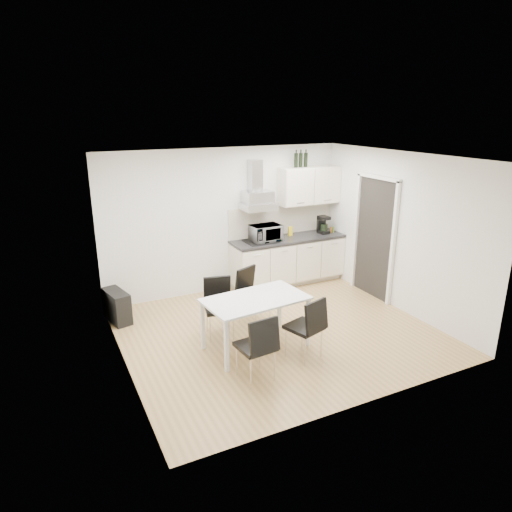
{
  "coord_description": "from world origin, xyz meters",
  "views": [
    {
      "loc": [
        -3.05,
        -5.46,
        3.21
      ],
      "look_at": [
        -0.15,
        0.44,
        1.1
      ],
      "focal_mm": 32.0,
      "sensor_mm": 36.0,
      "label": 1
    }
  ],
  "objects": [
    {
      "name": "dining_table",
      "position": [
        -0.51,
        -0.28,
        0.67
      ],
      "size": [
        1.47,
        0.93,
        0.75
      ],
      "rotation": [
        0.0,
        0.0,
        0.1
      ],
      "color": "white",
      "rests_on": "ground"
    },
    {
      "name": "chair_far_left",
      "position": [
        -0.83,
        0.25,
        0.44
      ],
      "size": [
        0.54,
        0.58,
        0.88
      ],
      "primitive_type": null,
      "rotation": [
        0.0,
        0.0,
        2.92
      ],
      "color": "black",
      "rests_on": "ground"
    },
    {
      "name": "guitar_amp",
      "position": [
        -2.1,
        1.45,
        0.25
      ],
      "size": [
        0.38,
        0.64,
        0.5
      ],
      "rotation": [
        0.0,
        0.0,
        0.22
      ],
      "color": "black",
      "rests_on": "ground"
    },
    {
      "name": "floor_speaker",
      "position": [
        -0.21,
        1.9,
        0.13
      ],
      "size": [
        0.2,
        0.18,
        0.26
      ],
      "primitive_type": "cube",
      "rotation": [
        0.0,
        0.0,
        0.33
      ],
      "color": "black",
      "rests_on": "ground"
    },
    {
      "name": "ceiling",
      "position": [
        0.0,
        0.0,
        2.6
      ],
      "size": [
        4.5,
        4.5,
        0.0
      ],
      "primitive_type": "plane",
      "color": "white",
      "rests_on": "wall_back"
    },
    {
      "name": "chair_near_right",
      "position": [
        -0.05,
        -0.81,
        0.44
      ],
      "size": [
        0.57,
        0.61,
        0.88
      ],
      "primitive_type": null,
      "rotation": [
        0.0,
        0.0,
        0.31
      ],
      "color": "black",
      "rests_on": "ground"
    },
    {
      "name": "chair_near_left",
      "position": [
        -0.86,
        -0.99,
        0.44
      ],
      "size": [
        0.49,
        0.54,
        0.88
      ],
      "primitive_type": null,
      "rotation": [
        0.0,
        0.0,
        0.1
      ],
      "color": "black",
      "rests_on": "ground"
    },
    {
      "name": "doorway",
      "position": [
        2.21,
        0.55,
        1.05
      ],
      "size": [
        0.08,
        1.04,
        2.1
      ],
      "primitive_type": "cube",
      "color": "white",
      "rests_on": "ground"
    },
    {
      "name": "wall_right",
      "position": [
        2.25,
        0.0,
        1.3
      ],
      "size": [
        0.1,
        4.0,
        2.6
      ],
      "primitive_type": "cube",
      "color": "silver",
      "rests_on": "ground"
    },
    {
      "name": "wall_left",
      "position": [
        -2.25,
        0.0,
        1.3
      ],
      "size": [
        0.1,
        4.0,
        2.6
      ],
      "primitive_type": "cube",
      "color": "silver",
      "rests_on": "ground"
    },
    {
      "name": "wall_back",
      "position": [
        0.0,
        2.0,
        1.3
      ],
      "size": [
        4.5,
        0.1,
        2.6
      ],
      "primitive_type": "cube",
      "color": "silver",
      "rests_on": "ground"
    },
    {
      "name": "chair_far_right",
      "position": [
        -0.17,
        0.44,
        0.44
      ],
      "size": [
        0.6,
        0.63,
        0.88
      ],
      "primitive_type": null,
      "rotation": [
        0.0,
        0.0,
        3.54
      ],
      "color": "black",
      "rests_on": "ground"
    },
    {
      "name": "ground",
      "position": [
        0.0,
        0.0,
        0.0
      ],
      "size": [
        4.5,
        4.5,
        0.0
      ],
      "primitive_type": "plane",
      "color": "tan",
      "rests_on": "ground"
    },
    {
      "name": "wall_front",
      "position": [
        0.0,
        -2.0,
        1.3
      ],
      "size": [
        4.5,
        0.1,
        2.6
      ],
      "primitive_type": "cube",
      "color": "silver",
      "rests_on": "ground"
    },
    {
      "name": "kitchenette",
      "position": [
        1.19,
        1.73,
        0.83
      ],
      "size": [
        2.22,
        0.64,
        2.52
      ],
      "color": "beige",
      "rests_on": "ground"
    }
  ]
}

